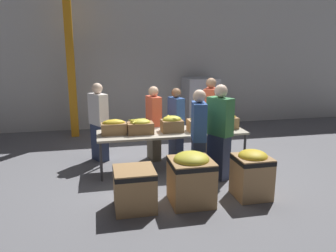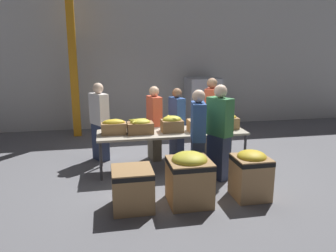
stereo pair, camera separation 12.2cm
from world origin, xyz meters
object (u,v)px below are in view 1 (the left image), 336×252
volunteer_4 (210,116)px  volunteer_5 (154,124)px  pallet_stack_0 (200,104)px  banana_box_0 (114,127)px  volunteer_1 (198,137)px  banana_box_3 (200,123)px  banana_box_2 (172,124)px  sorting_table (172,134)px  support_pillar (71,62)px  volunteer_0 (99,123)px  donation_bin_1 (191,176)px  donation_bin_2 (252,172)px  banana_box_4 (227,121)px  donation_bin_0 (134,187)px  volunteer_2 (176,123)px  banana_box_1 (140,126)px  volunteer_3 (219,133)px

volunteer_4 → volunteer_5: 1.35m
volunteer_4 → pallet_stack_0: size_ratio=1.13×
banana_box_0 → volunteer_5: (0.87, 0.62, -0.12)m
volunteer_1 → banana_box_3: bearing=-9.4°
banana_box_2 → sorting_table: bearing=83.0°
volunteer_1 → support_pillar: (-2.34, 3.77, 1.17)m
banana_box_2 → volunteer_0: volunteer_0 is taller
donation_bin_1 → donation_bin_2: donation_bin_1 is taller
sorting_table → donation_bin_1: size_ratio=3.51×
volunteer_0 → support_pillar: bearing=165.2°
volunteer_4 → donation_bin_2: volunteer_4 is taller
volunteer_4 → donation_bin_1: (-1.13, -2.36, -0.42)m
volunteer_1 → donation_bin_2: (0.66, -0.77, -0.41)m
banana_box_4 → donation_bin_0: size_ratio=0.66×
volunteer_1 → donation_bin_0: bearing=132.5°
banana_box_2 → donation_bin_2: banana_box_2 is taller
volunteer_2 → pallet_stack_0: volunteer_2 is taller
banana_box_0 → donation_bin_0: 1.66m
sorting_table → banana_box_2: bearing=-97.0°
volunteer_0 → volunteer_4: 2.47m
pallet_stack_0 → volunteer_4: bearing=-102.2°
donation_bin_2 → pallet_stack_0: bearing=82.6°
banana_box_0 → volunteer_4: size_ratio=0.27×
banana_box_4 → volunteer_1: (-0.85, -0.80, -0.08)m
sorting_table → volunteer_2: 0.74m
banana_box_4 → volunteer_0: volunteer_0 is taller
donation_bin_0 → pallet_stack_0: bearing=61.8°
volunteer_2 → donation_bin_1: bearing=-23.3°
banana_box_1 → volunteer_1: (0.93, -0.73, -0.08)m
sorting_table → volunteer_5: bearing=111.8°
banana_box_2 → volunteer_3: 0.98m
volunteer_2 → donation_bin_1: size_ratio=1.86×
volunteer_4 → volunteer_5: (-1.33, -0.20, -0.07)m
banana_box_1 → banana_box_0: bearing=174.4°
volunteer_1 → donation_bin_1: bearing=165.9°
volunteer_4 → volunteer_5: size_ratio=1.08×
banana_box_0 → support_pillar: 3.31m
volunteer_2 → banana_box_1: bearing=-66.0°
donation_bin_1 → support_pillar: bearing=113.7°
sorting_table → banana_box_3: bearing=-8.2°
pallet_stack_0 → volunteer_3: bearing=-102.6°
volunteer_5 → banana_box_3: bearing=37.9°
donation_bin_0 → donation_bin_1: bearing=0.0°
banana_box_3 → donation_bin_2: 1.59m
donation_bin_0 → donation_bin_1: 0.88m
volunteer_1 → donation_bin_2: 1.09m
banana_box_3 → volunteer_1: 0.74m
sorting_table → volunteer_5: 0.68m
sorting_table → volunteer_1: size_ratio=1.73×
volunteer_5 → banana_box_2: bearing=10.5°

